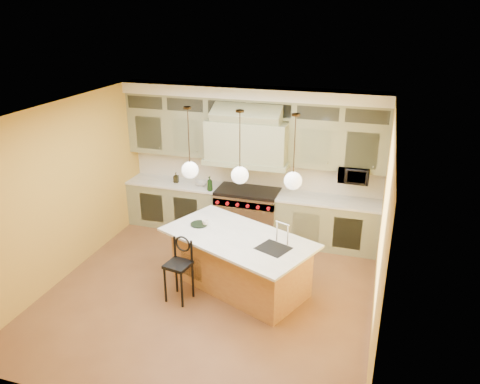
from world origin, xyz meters
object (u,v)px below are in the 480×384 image
(range, at_px, (248,212))
(microwave, at_px, (354,174))
(kitchen_island, at_px, (240,261))
(counter_stool, at_px, (179,266))

(range, bearing_deg, microwave, 3.12)
(range, xyz_separation_m, microwave, (1.95, 0.11, 0.96))
(microwave, bearing_deg, kitchen_island, -128.81)
(range, bearing_deg, counter_stool, -98.94)
(range, height_order, microwave, microwave)
(kitchen_island, xyz_separation_m, microwave, (1.55, 1.92, 0.98))
(range, height_order, counter_stool, counter_stool)
(kitchen_island, distance_m, microwave, 2.65)
(counter_stool, relative_size, microwave, 1.89)
(counter_stool, distance_m, microwave, 3.54)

